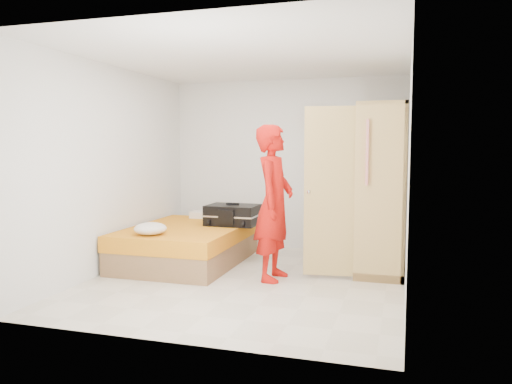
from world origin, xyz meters
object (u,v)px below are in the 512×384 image
(suitcase, at_px, (233,215))
(round_cushion, at_px, (150,229))
(bed, at_px, (187,245))
(person, at_px, (274,203))
(wardrobe, at_px, (378,193))

(suitcase, bearing_deg, round_cushion, -123.72)
(bed, xyz_separation_m, person, (1.34, -0.47, 0.67))
(suitcase, bearing_deg, person, -43.76)
(person, distance_m, suitcase, 1.16)
(bed, bearing_deg, person, -19.23)
(round_cushion, bearing_deg, wardrobe, 19.92)
(wardrobe, relative_size, round_cushion, 5.24)
(bed, relative_size, round_cushion, 5.04)
(bed, distance_m, person, 1.57)
(suitcase, relative_size, round_cushion, 1.80)
(suitcase, xyz_separation_m, round_cushion, (-0.71, -1.03, -0.06))
(bed, bearing_deg, suitcase, 30.32)
(suitcase, bearing_deg, wardrobe, -0.90)
(wardrobe, distance_m, person, 1.37)
(wardrobe, xyz_separation_m, round_cushion, (-2.67, -0.97, -0.42))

